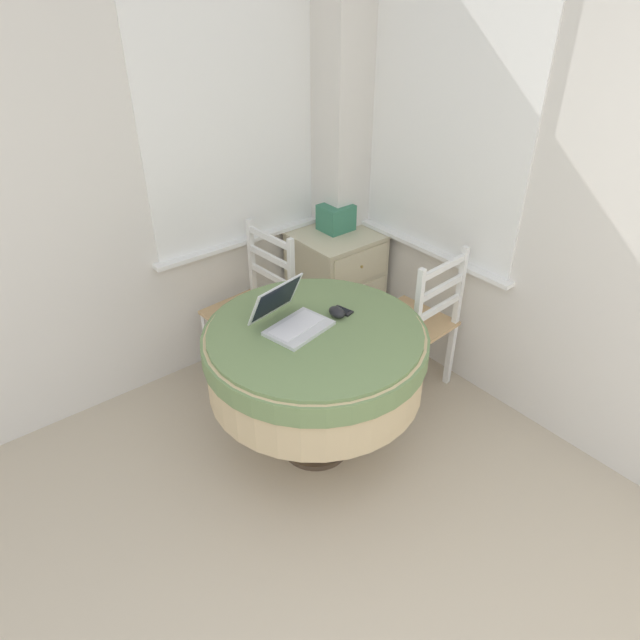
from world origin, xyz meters
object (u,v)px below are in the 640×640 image
(cell_phone, at_px, (343,311))
(dining_chair_near_right_window, at_px, (415,324))
(dining_chair_near_back_window, at_px, (254,309))
(storage_box, at_px, (336,217))
(round_dining_table, at_px, (315,356))
(computer_mouse, at_px, (337,312))
(laptop, at_px, (291,318))
(corner_cabinet, at_px, (336,285))

(cell_phone, distance_m, dining_chair_near_right_window, 0.66)
(dining_chair_near_back_window, bearing_deg, storage_box, 5.33)
(round_dining_table, distance_m, cell_phone, 0.26)
(computer_mouse, bearing_deg, laptop, 161.94)
(round_dining_table, bearing_deg, dining_chair_near_right_window, 4.03)
(corner_cabinet, distance_m, storage_box, 0.46)
(laptop, distance_m, corner_cabinet, 1.20)
(dining_chair_near_right_window, xyz_separation_m, storage_box, (0.06, 0.80, 0.39))
(computer_mouse, relative_size, corner_cabinet, 0.13)
(computer_mouse, bearing_deg, dining_chair_near_back_window, 90.51)
(cell_phone, height_order, storage_box, storage_box)
(laptop, relative_size, computer_mouse, 3.59)
(cell_phone, bearing_deg, dining_chair_near_back_window, 94.52)
(dining_chair_near_back_window, bearing_deg, corner_cabinet, 1.29)
(round_dining_table, relative_size, cell_phone, 9.90)
(round_dining_table, relative_size, laptop, 3.09)
(computer_mouse, relative_size, dining_chair_near_back_window, 0.11)
(computer_mouse, distance_m, dining_chair_near_back_window, 0.83)
(dining_chair_near_right_window, height_order, corner_cabinet, dining_chair_near_right_window)
(laptop, bearing_deg, computer_mouse, -18.06)
(dining_chair_near_right_window, bearing_deg, round_dining_table, -175.97)
(dining_chair_near_back_window, xyz_separation_m, storage_box, (0.70, 0.07, 0.39))
(cell_phone, distance_m, storage_box, 1.03)
(laptop, distance_m, dining_chair_near_right_window, 0.93)
(dining_chair_near_right_window, bearing_deg, laptop, 176.97)
(computer_mouse, distance_m, cell_phone, 0.06)
(round_dining_table, bearing_deg, corner_cabinet, 44.70)
(storage_box, bearing_deg, dining_chair_near_right_window, -94.32)
(corner_cabinet, height_order, storage_box, storage_box)
(computer_mouse, bearing_deg, corner_cabinet, 49.86)
(cell_phone, distance_m, corner_cabinet, 1.04)
(computer_mouse, xyz_separation_m, dining_chair_near_right_window, (0.63, 0.03, -0.34))
(dining_chair_near_back_window, bearing_deg, round_dining_table, -100.80)
(cell_phone, relative_size, dining_chair_near_back_window, 0.12)
(computer_mouse, distance_m, dining_chair_near_right_window, 0.72)
(round_dining_table, height_order, dining_chair_near_right_window, dining_chair_near_right_window)
(computer_mouse, relative_size, dining_chair_near_right_window, 0.11)
(storage_box, bearing_deg, round_dining_table, -134.83)
(laptop, height_order, cell_phone, laptop)
(dining_chair_near_right_window, relative_size, corner_cabinet, 1.23)
(round_dining_table, distance_m, storage_box, 1.22)
(computer_mouse, bearing_deg, dining_chair_near_right_window, 2.57)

